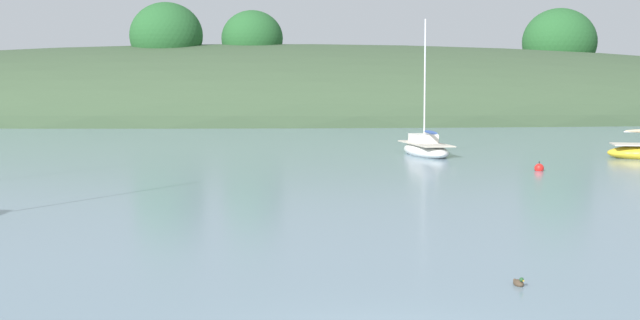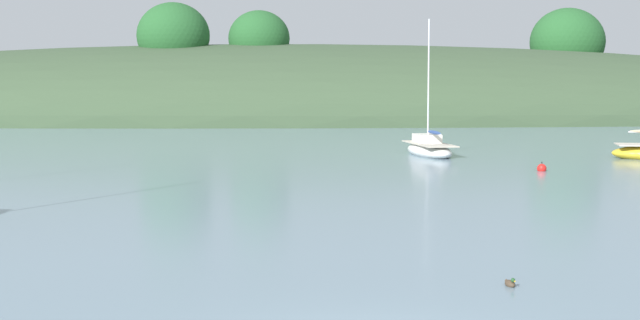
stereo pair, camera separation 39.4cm
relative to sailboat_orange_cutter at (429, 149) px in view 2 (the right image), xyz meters
The scene contains 4 objects.
far_shoreline_hill 46.71m from the sailboat_orange_cutter, 98.61° to the left, with size 150.00×36.00×20.58m.
sailboat_orange_cutter is the anchor object (origin of this frame).
mooring_buoy_inner 9.63m from the sailboat_orange_cutter, 66.86° to the right, with size 0.44×0.44×0.54m.
duck_lead 31.51m from the sailboat_orange_cutter, 96.74° to the right, with size 0.23×0.43×0.24m.
Camera 2 is at (-1.48, -12.65, 4.18)m, focal length 48.66 mm.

